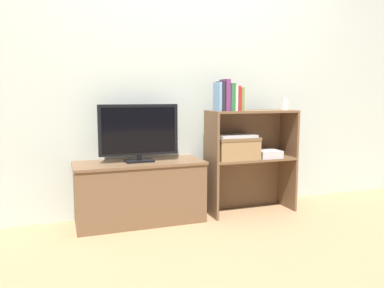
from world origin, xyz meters
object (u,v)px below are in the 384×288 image
book_forest (230,97)px  magazine_stack (267,154)px  book_skyblue (217,97)px  baby_monitor (285,104)px  book_crimson (237,98)px  book_charcoal (221,96)px  tv (139,131)px  book_ivory (233,98)px  book_olive (239,99)px  laptop (235,136)px  tv_stand (140,192)px  book_plum (225,95)px  storage_basket_left (235,147)px

book_forest → magazine_stack: bearing=2.9°
book_skyblue → baby_monitor: size_ratio=1.88×
book_forest → book_crimson: book_forest is taller
book_charcoal → book_crimson: size_ratio=1.17×
tv → book_ivory: book_ivory is taller
book_olive → magazine_stack: bearing=3.8°
book_olive → laptop: bearing=118.4°
book_skyblue → book_charcoal: size_ratio=0.97×
tv_stand → book_olive: bearing=-6.6°
tv → baby_monitor: 1.31m
book_plum → magazine_stack: (0.41, 0.02, -0.51)m
book_forest → storage_basket_left: book_forest is taller
book_crimson → book_skyblue: bearing=180.0°
book_forest → book_olive: bearing=0.0°
book_charcoal → book_crimson: bearing=0.0°
tv_stand → book_crimson: book_crimson is taller
tv_stand → laptop: (0.81, -0.06, 0.43)m
book_skyblue → book_olive: book_skyblue is taller
book_skyblue → book_forest: 0.11m
tv_stand → baby_monitor: bearing=-2.2°
tv_stand → baby_monitor: baby_monitor is taller
book_forest → tv: bearing=172.7°
book_plum → baby_monitor: (0.60, 0.05, -0.08)m
book_skyblue → storage_basket_left: (0.18, 0.03, -0.42)m
tv_stand → storage_basket_left: size_ratio=2.78×
book_plum → baby_monitor: book_plum is taller
magazine_stack → book_olive: bearing=-176.2°
book_ivory → storage_basket_left: bearing=40.3°
book_charcoal → book_forest: (0.08, -0.00, -0.01)m
tv_stand → book_olive: 1.11m
tv_stand → book_charcoal: book_charcoal is taller
book_forest → book_plum: bearing=180.0°
book_olive → storage_basket_left: 0.40m
book_forest → storage_basket_left: size_ratio=0.61×
book_plum → laptop: (0.11, 0.03, -0.34)m
tv_stand → laptop: 0.92m
book_forest → laptop: (0.07, 0.03, -0.32)m
book_charcoal → storage_basket_left: 0.45m
tv_stand → book_ivory: (0.77, -0.10, 0.74)m
baby_monitor → laptop: bearing=-178.2°
book_olive → book_ivory: bearing=-180.0°
book_skyblue → magazine_stack: size_ratio=1.04×
storage_basket_left → book_skyblue: bearing=-170.3°
book_ivory → magazine_stack: 0.59m
book_forest → laptop: bearing=23.2°
tv_stand → magazine_stack: magazine_stack is taller
tv_stand → book_skyblue: book_skyblue is taller
tv → storage_basket_left: size_ratio=1.71×
book_plum → baby_monitor: 0.61m
laptop → magazine_stack: (0.30, -0.01, -0.17)m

